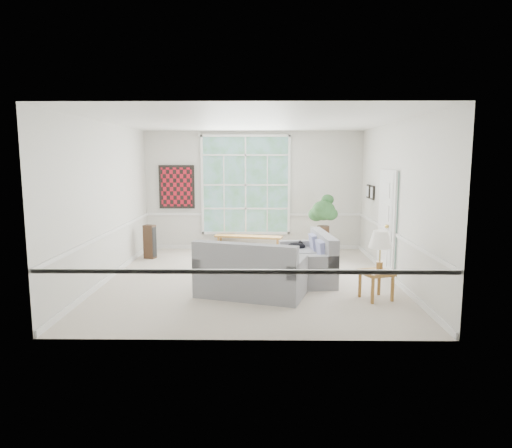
# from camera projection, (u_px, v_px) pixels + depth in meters

# --- Properties ---
(floor) EXTENTS (5.50, 6.00, 0.01)m
(floor) POSITION_uv_depth(u_px,v_px,m) (251.00, 279.00, 8.85)
(floor) COLOR #BFB2A2
(floor) RESTS_ON ground
(ceiling) EXTENTS (5.50, 6.00, 0.02)m
(ceiling) POSITION_uv_depth(u_px,v_px,m) (250.00, 121.00, 8.42)
(ceiling) COLOR white
(ceiling) RESTS_ON ground
(wall_back) EXTENTS (5.50, 0.02, 3.00)m
(wall_back) POSITION_uv_depth(u_px,v_px,m) (254.00, 191.00, 11.60)
(wall_back) COLOR silver
(wall_back) RESTS_ON ground
(wall_front) EXTENTS (5.50, 0.02, 3.00)m
(wall_front) POSITION_uv_depth(u_px,v_px,m) (245.00, 225.00, 5.66)
(wall_front) COLOR silver
(wall_front) RESTS_ON ground
(wall_left) EXTENTS (0.02, 6.00, 3.00)m
(wall_left) POSITION_uv_depth(u_px,v_px,m) (106.00, 202.00, 8.67)
(wall_left) COLOR silver
(wall_left) RESTS_ON ground
(wall_right) EXTENTS (0.02, 6.00, 3.00)m
(wall_right) POSITION_uv_depth(u_px,v_px,m) (396.00, 202.00, 8.59)
(wall_right) COLOR silver
(wall_right) RESTS_ON ground
(window_back) EXTENTS (2.30, 0.08, 2.40)m
(window_back) POSITION_uv_depth(u_px,v_px,m) (246.00, 185.00, 11.54)
(window_back) COLOR white
(window_back) RESTS_ON wall_back
(entry_door) EXTENTS (0.08, 0.90, 2.10)m
(entry_door) POSITION_uv_depth(u_px,v_px,m) (385.00, 221.00, 9.25)
(entry_door) COLOR white
(entry_door) RESTS_ON floor
(door_sidelight) EXTENTS (0.08, 0.26, 1.90)m
(door_sidelight) POSITION_uv_depth(u_px,v_px,m) (394.00, 221.00, 8.61)
(door_sidelight) COLOR white
(door_sidelight) RESTS_ON wall_right
(wall_art) EXTENTS (0.90, 0.06, 1.10)m
(wall_art) POSITION_uv_depth(u_px,v_px,m) (177.00, 187.00, 11.56)
(wall_art) COLOR maroon
(wall_art) RESTS_ON wall_back
(wall_frame_near) EXTENTS (0.04, 0.26, 0.32)m
(wall_frame_near) POSITION_uv_depth(u_px,v_px,m) (372.00, 193.00, 10.32)
(wall_frame_near) COLOR black
(wall_frame_near) RESTS_ON wall_right
(wall_frame_far) EXTENTS (0.04, 0.26, 0.32)m
(wall_frame_far) POSITION_uv_depth(u_px,v_px,m) (368.00, 191.00, 10.72)
(wall_frame_far) COLOR black
(wall_frame_far) RESTS_ON wall_right
(loveseat_right) EXTENTS (1.01, 1.73, 0.90)m
(loveseat_right) POSITION_uv_depth(u_px,v_px,m) (306.00, 256.00, 8.77)
(loveseat_right) COLOR gray
(loveseat_right) RESTS_ON floor
(loveseat_front) EXTENTS (1.96, 1.40, 0.96)m
(loveseat_front) POSITION_uv_depth(u_px,v_px,m) (251.00, 268.00, 7.74)
(loveseat_front) COLOR gray
(loveseat_front) RESTS_ON floor
(coffee_table) EXTENTS (1.00, 0.59, 0.36)m
(coffee_table) POSITION_uv_depth(u_px,v_px,m) (251.00, 270.00, 8.85)
(coffee_table) COLOR #9C692E
(coffee_table) RESTS_ON floor
(pewter_bowl) EXTENTS (0.39, 0.39, 0.07)m
(pewter_bowl) POSITION_uv_depth(u_px,v_px,m) (253.00, 259.00, 8.76)
(pewter_bowl) COLOR #96969B
(pewter_bowl) RESTS_ON coffee_table
(window_bench) EXTENTS (1.73, 0.67, 0.40)m
(window_bench) POSITION_uv_depth(u_px,v_px,m) (248.00, 244.00, 11.44)
(window_bench) COLOR #9C692E
(window_bench) RESTS_ON floor
(end_table) EXTENTS (0.59, 0.59, 0.48)m
(end_table) POSITION_uv_depth(u_px,v_px,m) (321.00, 246.00, 10.86)
(end_table) COLOR #9C692E
(end_table) RESTS_ON floor
(houseplant) EXTENTS (0.63, 0.63, 1.01)m
(houseplant) POSITION_uv_depth(u_px,v_px,m) (323.00, 215.00, 10.71)
(houseplant) COLOR #2C5A2C
(houseplant) RESTS_ON end_table
(side_table) EXTENTS (0.60, 0.60, 0.48)m
(side_table) POSITION_uv_depth(u_px,v_px,m) (376.00, 285.00, 7.55)
(side_table) COLOR #9C692E
(side_table) RESTS_ON floor
(table_lamp) EXTENTS (0.50, 0.50, 0.66)m
(table_lamp) POSITION_uv_depth(u_px,v_px,m) (380.00, 251.00, 7.50)
(table_lamp) COLOR white
(table_lamp) RESTS_ON side_table
(pet_bed) EXTENTS (0.57, 0.57, 0.15)m
(pet_bed) POSITION_uv_depth(u_px,v_px,m) (205.00, 251.00, 11.09)
(pet_bed) COLOR gray
(pet_bed) RESTS_ON floor
(floor_speaker) EXTENTS (0.29, 0.26, 0.78)m
(floor_speaker) POSITION_uv_depth(u_px,v_px,m) (150.00, 242.00, 10.62)
(floor_speaker) COLOR #3C2719
(floor_speaker) RESTS_ON floor
(cat) EXTENTS (0.40, 0.30, 0.17)m
(cat) POSITION_uv_depth(u_px,v_px,m) (296.00, 246.00, 9.33)
(cat) COLOR black
(cat) RESTS_ON loveseat_right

